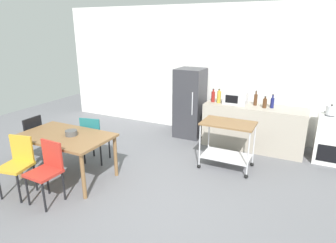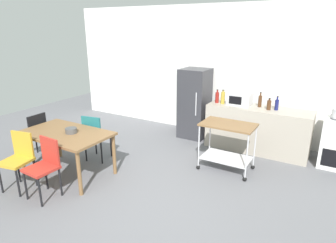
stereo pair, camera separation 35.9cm
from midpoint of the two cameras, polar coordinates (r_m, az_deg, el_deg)
ground_plane at (r=4.44m, az=-5.14°, el=-14.96°), size 12.00×12.00×0.00m
back_wall at (r=6.73m, az=8.95°, el=9.60°), size 8.40×0.12×2.90m
kitchen_counter at (r=6.18m, az=14.76°, el=-1.11°), size 2.00×0.64×0.90m
dining_table at (r=5.07m, az=-21.44°, el=-3.36°), size 1.50×0.90×0.75m
chair_mustard at (r=4.95m, az=-29.25°, el=-6.93°), size 0.47×0.47×0.89m
chair_black at (r=5.93m, az=-27.04°, el=-2.63°), size 0.41×0.41×0.89m
chair_red at (r=4.55m, az=-24.77°, el=-8.33°), size 0.42×0.42×0.89m
chair_teal at (r=5.51m, az=-16.13°, el=-2.82°), size 0.47×0.47×0.89m
stove_oven at (r=6.11m, az=28.19°, el=-2.92°), size 0.60×0.61×0.92m
refrigerator at (r=6.59m, az=2.76°, el=3.62°), size 0.60×0.63×1.55m
kitchen_cart at (r=5.15m, az=9.64°, el=-3.14°), size 0.91×0.57×0.85m
bottle_wine at (r=6.20m, az=7.20°, el=4.88°), size 0.08×0.08×0.28m
bottle_vinegar at (r=6.13m, az=8.31°, el=4.80°), size 0.08×0.08×0.29m
microwave at (r=6.11m, az=11.49°, el=4.60°), size 0.46×0.35×0.26m
bottle_soda at (r=6.08m, az=15.18°, el=4.19°), size 0.07×0.07×0.30m
bottle_sparkling_water at (r=5.94m, az=16.82°, el=3.47°), size 0.08×0.08×0.23m
bottle_sesame_oil at (r=5.97m, az=18.16°, el=3.54°), size 0.07×0.07×0.27m
fruit_bowl at (r=4.98m, az=-20.44°, el=-2.14°), size 0.19×0.19×0.08m
kettle at (r=5.85m, az=27.84°, el=1.96°), size 0.24×0.17×0.19m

